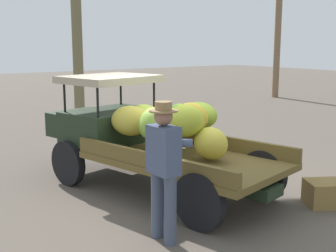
% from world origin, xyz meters
% --- Properties ---
extents(ground_plane, '(60.00, 60.00, 0.00)m').
position_xyz_m(ground_plane, '(0.00, 0.00, 0.00)').
color(ground_plane, '#5E5349').
extents(truck, '(4.65, 2.54, 1.82)m').
position_xyz_m(truck, '(0.43, 0.39, 0.91)').
color(truck, '#1F2F1D').
rests_on(truck, ground).
extents(farmer, '(0.53, 0.47, 1.71)m').
position_xyz_m(farmer, '(-1.50, 1.33, 0.98)').
color(farmer, '#434E66').
rests_on(farmer, ground).
extents(wooden_crate, '(0.68, 0.71, 0.37)m').
position_xyz_m(wooden_crate, '(-1.90, -1.31, 0.18)').
color(wooden_crate, olive).
rests_on(wooden_crate, ground).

